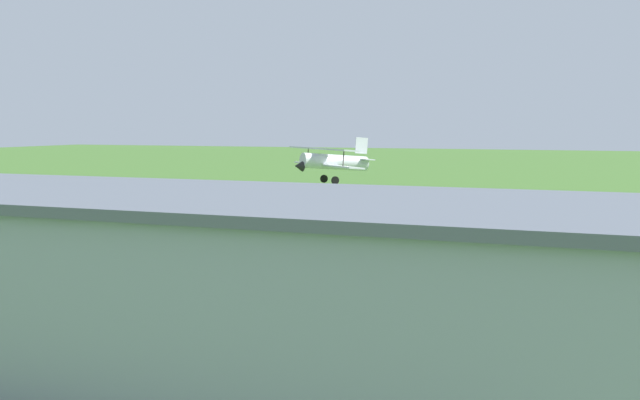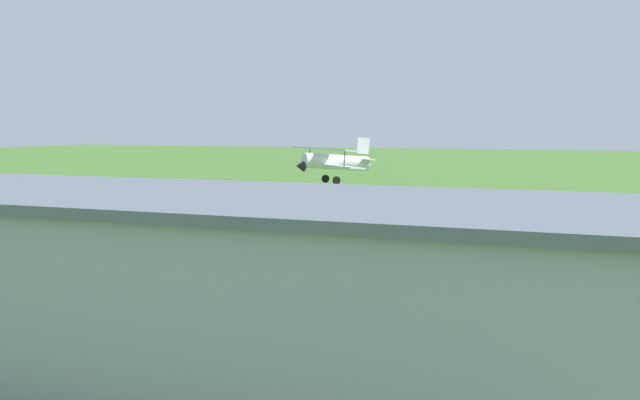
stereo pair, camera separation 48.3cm
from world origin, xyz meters
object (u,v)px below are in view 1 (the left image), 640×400
Objects in this scene: car_white at (26,265)px; person_by_parked_cars at (640,303)px; hangar at (216,283)px; biplane at (332,161)px.

car_white is 32.40m from person_by_parked_cars.
hangar is 19.53× the size of person_by_parked_cars.
hangar is at bearing 150.81° from car_white.
biplane is 29.75m from person_by_parked_cars.
hangar is at bearing 40.54° from person_by_parked_cars.
hangar is 7.27× the size of car_white.
person_by_parked_cars is (-21.73, 19.69, -5.03)m from biplane.
biplane is 25.10m from car_white.
biplane is (7.21, -32.11, 2.69)m from hangar.
biplane is at bearing -77.35° from hangar.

